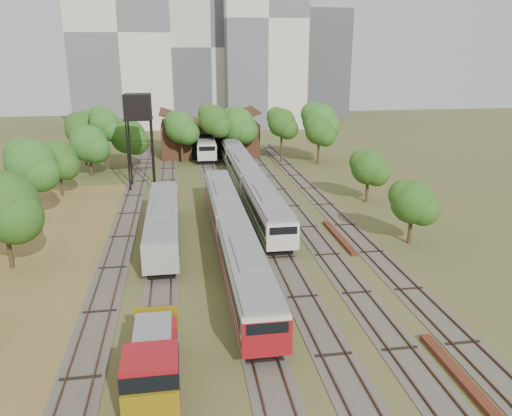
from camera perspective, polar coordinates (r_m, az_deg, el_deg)
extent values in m
plane|color=#475123|center=(33.08, 3.30, -12.90)|extent=(240.00, 240.00, 0.00)
cube|color=brown|center=(41.28, -24.83, -8.15)|extent=(14.00, 60.00, 0.04)
cube|color=#4C473D|center=(55.77, -14.39, -0.62)|extent=(2.60, 80.00, 0.06)
cube|color=#472D1E|center=(55.82, -15.12, -0.57)|extent=(0.08, 80.00, 0.14)
cube|color=#472D1E|center=(55.67, -13.66, -0.50)|extent=(0.08, 80.00, 0.14)
cube|color=#4C473D|center=(55.49, -10.28, -0.44)|extent=(2.60, 80.00, 0.06)
cube|color=#472D1E|center=(55.50, -11.02, -0.38)|extent=(0.08, 80.00, 0.14)
cube|color=#472D1E|center=(55.45, -9.54, -0.32)|extent=(0.08, 80.00, 0.14)
cube|color=#4C473D|center=(55.63, -4.10, -0.16)|extent=(2.60, 80.00, 0.06)
cube|color=#472D1E|center=(55.55, -4.84, -0.10)|extent=(0.08, 80.00, 0.14)
cube|color=#472D1E|center=(55.66, -3.36, -0.03)|extent=(0.08, 80.00, 0.14)
cube|color=#4C473D|center=(56.07, -0.02, 0.03)|extent=(2.60, 80.00, 0.06)
cube|color=#472D1E|center=(55.95, -0.75, 0.09)|extent=(0.08, 80.00, 0.14)
cube|color=#472D1E|center=(56.16, 0.70, 0.15)|extent=(0.08, 80.00, 0.14)
cube|color=#4C473D|center=(56.80, 3.97, 0.21)|extent=(2.60, 80.00, 0.06)
cube|color=#472D1E|center=(56.62, 3.26, 0.27)|extent=(0.08, 80.00, 0.14)
cube|color=#472D1E|center=(56.93, 4.67, 0.33)|extent=(0.08, 80.00, 0.14)
cube|color=#4C473D|center=(57.79, 7.84, 0.39)|extent=(2.60, 80.00, 0.06)
cube|color=#472D1E|center=(57.57, 7.16, 0.45)|extent=(0.08, 80.00, 0.14)
cube|color=#472D1E|center=(57.97, 8.52, 0.51)|extent=(0.08, 80.00, 0.14)
cube|color=black|center=(35.89, -1.14, -9.64)|extent=(2.08, 15.64, 0.76)
cube|color=beige|center=(35.21, -1.16, -7.37)|extent=(2.74, 17.00, 2.36)
cube|color=black|center=(35.10, -1.16, -6.95)|extent=(2.80, 15.64, 0.80)
cube|color=slate|center=(34.67, -1.17, -5.34)|extent=(2.52, 16.66, 0.34)
cube|color=maroon|center=(35.49, -1.15, -8.34)|extent=(2.80, 16.66, 0.42)
cube|color=maroon|center=(27.90, 1.27, -14.74)|extent=(2.78, 0.25, 2.12)
cube|color=black|center=(52.01, -3.75, -0.99)|extent=(2.08, 15.64, 0.76)
cube|color=beige|center=(51.55, -3.79, 0.66)|extent=(2.74, 17.00, 2.36)
cube|color=black|center=(51.47, -3.79, 0.96)|extent=(2.80, 15.64, 0.80)
cube|color=slate|center=(51.18, -3.82, 2.10)|extent=(2.52, 16.66, 0.34)
cube|color=maroon|center=(51.74, -3.77, -0.05)|extent=(2.80, 16.66, 0.42)
cube|color=black|center=(50.06, 1.09, -1.68)|extent=(2.11, 15.64, 0.77)
cube|color=beige|center=(49.57, 1.10, 0.05)|extent=(2.78, 17.00, 2.39)
cube|color=black|center=(49.49, 1.10, 0.36)|extent=(2.84, 15.64, 0.81)
cube|color=slate|center=(49.19, 1.11, 1.57)|extent=(2.55, 16.66, 0.34)
cube|color=#186322|center=(49.77, 1.09, -0.69)|extent=(2.84, 16.66, 0.43)
cube|color=beige|center=(41.76, 3.10, -3.49)|extent=(2.82, 0.25, 2.15)
cube|color=black|center=(66.67, -1.51, 3.13)|extent=(2.11, 15.64, 0.77)
cube|color=beige|center=(66.31, -1.52, 4.45)|extent=(2.78, 17.00, 2.39)
cube|color=black|center=(66.24, -1.52, 4.70)|extent=(2.84, 15.64, 0.81)
cube|color=slate|center=(66.02, -1.53, 5.61)|extent=(2.55, 16.66, 0.34)
cube|color=#186322|center=(66.46, -1.51, 3.89)|extent=(2.84, 16.66, 0.43)
cube|color=black|center=(83.65, -3.06, 6.00)|extent=(2.11, 15.64, 0.77)
cube|color=beige|center=(83.35, -3.08, 7.07)|extent=(2.78, 17.00, 2.39)
cube|color=black|center=(83.30, -3.08, 7.26)|extent=(2.84, 15.64, 0.81)
cube|color=slate|center=(83.13, -3.10, 8.00)|extent=(2.55, 16.66, 0.34)
cube|color=#186322|center=(83.47, -3.07, 6.62)|extent=(2.84, 16.66, 0.43)
cube|color=black|center=(85.59, -5.90, 6.21)|extent=(2.22, 14.72, 0.81)
cube|color=beige|center=(85.29, -5.94, 7.31)|extent=(2.93, 16.00, 2.52)
cube|color=black|center=(85.24, -5.94, 7.51)|extent=(2.99, 14.72, 0.86)
cube|color=slate|center=(85.06, -5.97, 8.26)|extent=(2.69, 15.68, 0.36)
cube|color=#186322|center=(85.41, -5.92, 6.84)|extent=(2.99, 15.68, 0.45)
cube|color=beige|center=(77.50, -5.61, 6.23)|extent=(2.97, 0.25, 2.27)
cube|color=black|center=(28.01, -11.41, -18.39)|extent=(2.09, 7.20, 0.86)
cube|color=maroon|center=(28.04, -11.49, -15.54)|extent=(2.38, 4.40, 1.43)
cube|color=maroon|center=(24.90, -11.88, -18.64)|extent=(2.57, 2.47, 2.57)
cube|color=black|center=(24.55, -11.97, -17.46)|extent=(2.62, 2.52, 0.86)
cube|color=gold|center=(24.20, -11.93, -21.69)|extent=(2.57, 0.20, 1.71)
cube|color=gold|center=(30.76, -11.27, -12.46)|extent=(2.57, 0.20, 1.71)
cube|color=slate|center=(26.54, -11.76, -13.61)|extent=(1.90, 3.60, 0.19)
cube|color=black|center=(46.77, -10.49, -3.36)|extent=(2.10, 16.56, 0.76)
cube|color=gray|center=(46.25, -10.59, -1.53)|extent=(2.77, 18.00, 2.39)
cube|color=black|center=(46.16, -10.61, -1.20)|extent=(2.83, 16.56, 0.81)
cube|color=slate|center=(45.84, -10.69, 0.08)|extent=(2.55, 17.64, 0.34)
cylinder|color=black|center=(64.29, -14.41, 5.71)|extent=(0.22, 0.22, 8.74)
cylinder|color=black|center=(64.07, -11.77, 5.85)|extent=(0.22, 0.22, 8.74)
cylinder|color=black|center=(67.17, -14.19, 6.20)|extent=(0.22, 0.22, 8.74)
cylinder|color=black|center=(66.96, -11.66, 6.34)|extent=(0.22, 0.22, 8.74)
cube|color=black|center=(64.92, -13.27, 9.90)|extent=(3.44, 3.44, 0.20)
cube|color=black|center=(64.75, -13.37, 11.28)|extent=(3.28, 3.28, 2.95)
cube|color=#5D2B1A|center=(29.54, 23.03, -18.12)|extent=(0.63, 9.42, 0.31)
cube|color=#5D2B1A|center=(47.49, 9.43, -3.29)|extent=(0.55, 8.74, 0.28)
cube|color=#3A2115|center=(87.20, -5.36, 7.99)|extent=(16.00, 11.00, 5.50)
cube|color=#3A2115|center=(86.59, -8.11, 10.07)|extent=(8.45, 11.55, 2.96)
cube|color=#3A2115|center=(87.07, -2.76, 10.26)|extent=(8.45, 11.55, 2.96)
cube|color=black|center=(81.93, -5.10, 7.02)|extent=(6.40, 0.15, 4.12)
cylinder|color=#382616|center=(44.44, -26.42, -3.75)|extent=(0.36, 0.36, 4.12)
sphere|color=#1F5316|center=(43.50, -26.97, 0.18)|extent=(5.53, 5.53, 5.53)
cylinder|color=#382616|center=(55.72, -23.87, 0.94)|extent=(0.36, 0.36, 4.78)
sphere|color=#1F5316|center=(54.90, -24.33, 4.64)|extent=(4.99, 4.99, 4.99)
cylinder|color=#382616|center=(65.05, -21.39, 2.82)|extent=(0.36, 0.36, 3.50)
sphere|color=#1F5316|center=(64.49, -21.65, 5.15)|extent=(4.50, 4.50, 4.50)
cylinder|color=#382616|center=(74.11, -18.36, 4.83)|extent=(0.36, 0.36, 3.65)
sphere|color=#1F5316|center=(73.60, -18.56, 6.98)|extent=(5.14, 5.14, 5.14)
cylinder|color=#382616|center=(82.10, -18.95, 6.14)|extent=(0.36, 0.36, 4.30)
sphere|color=#1F5316|center=(81.59, -19.18, 8.43)|extent=(5.24, 5.24, 5.24)
cylinder|color=#382616|center=(92.83, -17.99, 7.24)|extent=(0.36, 0.36, 3.74)
sphere|color=#1F5316|center=(92.41, -18.16, 9.00)|extent=(5.44, 5.44, 5.44)
cylinder|color=#382616|center=(78.04, -16.67, 6.22)|extent=(0.36, 0.36, 5.37)
sphere|color=#1F5316|center=(77.41, -16.93, 9.23)|extent=(4.26, 4.26, 4.26)
cylinder|color=#382616|center=(77.27, -14.25, 5.74)|extent=(0.36, 0.36, 3.87)
sphere|color=#1F5316|center=(76.76, -14.41, 7.93)|extent=(5.16, 5.16, 5.16)
cylinder|color=#382616|center=(80.38, -8.46, 6.71)|extent=(0.36, 0.36, 4.41)
sphere|color=#1F5316|center=(79.84, -8.57, 9.11)|extent=(4.98, 4.98, 4.98)
cylinder|color=#382616|center=(79.76, -4.80, 7.07)|extent=(0.36, 0.36, 5.29)
sphere|color=#1F5316|center=(79.15, -4.87, 9.99)|extent=(4.59, 4.59, 4.59)
cylinder|color=#382616|center=(82.07, -2.13, 7.09)|extent=(0.36, 0.36, 4.41)
sphere|color=#1F5316|center=(81.54, -2.16, 9.45)|extent=(5.66, 5.66, 5.66)
cylinder|color=#382616|center=(80.31, 2.91, 7.03)|extent=(0.36, 0.36, 4.88)
sphere|color=#1F5316|center=(79.73, 2.95, 9.70)|extent=(4.43, 4.43, 4.43)
cylinder|color=#382616|center=(81.00, 7.16, 7.10)|extent=(0.36, 0.36, 5.15)
sphere|color=#1F5316|center=(80.41, 7.26, 9.90)|extent=(5.40, 5.40, 5.40)
cylinder|color=#382616|center=(47.36, 17.21, -2.12)|extent=(0.36, 0.36, 3.08)
sphere|color=#1F5316|center=(46.66, 17.46, 0.65)|extent=(3.90, 3.90, 3.90)
cylinder|color=#382616|center=(59.47, 12.58, 2.20)|extent=(0.36, 0.36, 3.23)
sphere|color=#1F5316|center=(58.90, 12.74, 4.55)|extent=(4.02, 4.02, 4.02)
cylinder|color=#382616|center=(78.94, 7.14, 6.46)|extent=(0.36, 0.36, 4.13)
sphere|color=#1F5316|center=(78.42, 7.23, 8.75)|extent=(4.34, 4.34, 4.34)
cube|color=beige|center=(123.58, -15.14, 18.68)|extent=(22.00, 16.00, 42.00)
cube|color=beige|center=(128.22, -5.44, 17.75)|extent=(20.00, 18.00, 36.00)
cube|color=beige|center=(121.87, 0.76, 20.68)|extent=(18.00, 16.00, 48.00)
cube|color=#45484E|center=(143.72, 7.69, 16.01)|extent=(12.00, 12.00, 28.00)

